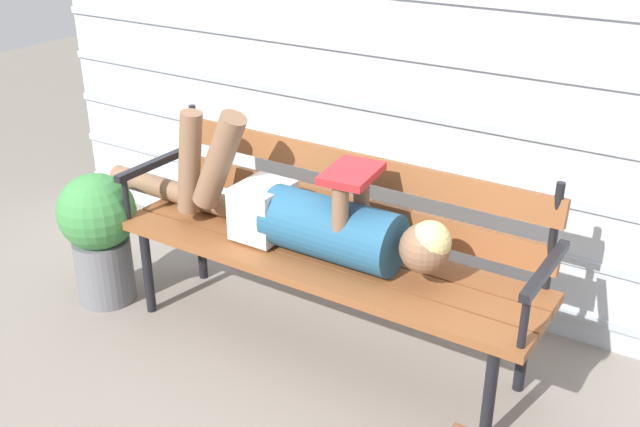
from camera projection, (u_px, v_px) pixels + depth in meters
The scene contains 5 objects.
ground_plane at pixel (305, 360), 3.08m from camera, with size 12.00×12.00×0.00m, color gray.
house_siding at pixel (403, 53), 3.20m from camera, with size 4.16×0.08×2.28m.
park_bench at pixel (329, 238), 3.01m from camera, with size 1.85×0.49×0.88m.
reclining_person at pixel (301, 214), 2.96m from camera, with size 1.77×0.27×0.55m.
potted_plant at pixel (99, 231), 3.38m from camera, with size 0.36×0.36×0.63m.
Camera 1 is at (1.42, -2.09, 1.87)m, focal length 41.35 mm.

